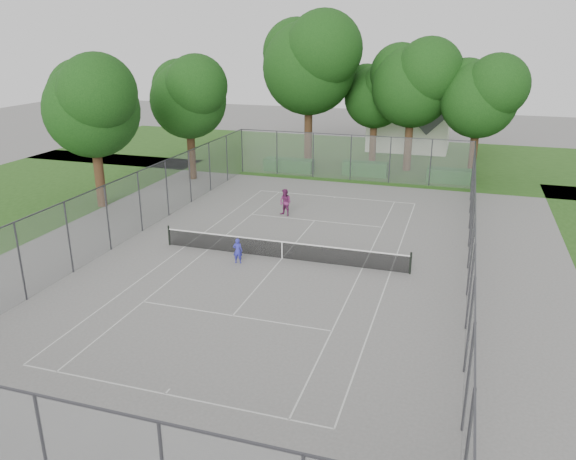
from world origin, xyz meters
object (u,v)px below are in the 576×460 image
(tennis_net, at_px, (282,249))
(woman_player, at_px, (285,202))
(house, at_px, (410,110))
(girl_player, at_px, (238,251))

(tennis_net, relative_size, woman_player, 7.59)
(tennis_net, height_order, woman_player, woman_player)
(house, height_order, woman_player, house)
(tennis_net, xyz_separation_m, girl_player, (-1.91, -1.20, 0.14))
(girl_player, relative_size, woman_player, 0.76)
(house, distance_m, girl_player, 32.67)
(house, height_order, girl_player, house)
(girl_player, bearing_deg, tennis_net, -157.59)
(house, bearing_deg, girl_player, -98.58)
(woman_player, bearing_deg, tennis_net, -52.50)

